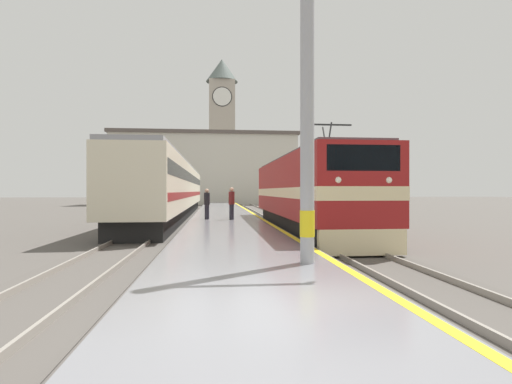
{
  "coord_description": "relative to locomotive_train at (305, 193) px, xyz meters",
  "views": [
    {
      "loc": [
        -0.73,
        -5.64,
        2.07
      ],
      "look_at": [
        2.19,
        22.81,
        2.0
      ],
      "focal_mm": 28.0,
      "sensor_mm": 36.0,
      "label": 1
    }
  ],
  "objects": [
    {
      "name": "ground_plane",
      "position": [
        -3.77,
        15.92,
        -1.95
      ],
      "size": [
        200.0,
        200.0,
        0.0
      ],
      "primitive_type": "plane",
      "color": "#514C47"
    },
    {
      "name": "platform",
      "position": [
        -3.77,
        10.92,
        -1.73
      ],
      "size": [
        4.35,
        140.0,
        0.43
      ],
      "color": "slate",
      "rests_on": "ground"
    },
    {
      "name": "rail_track_near",
      "position": [
        0.0,
        10.92,
        -1.92
      ],
      "size": [
        2.84,
        140.0,
        0.16
      ],
      "color": "#514C47",
      "rests_on": "ground"
    },
    {
      "name": "rail_track_far",
      "position": [
        -7.77,
        10.92,
        -1.92
      ],
      "size": [
        2.83,
        140.0,
        0.16
      ],
      "color": "#514C47",
      "rests_on": "ground"
    },
    {
      "name": "locomotive_train",
      "position": [
        0.0,
        0.0,
        0.0
      ],
      "size": [
        2.92,
        16.16,
        4.78
      ],
      "color": "black",
      "rests_on": "ground"
    },
    {
      "name": "passenger_train",
      "position": [
        -7.77,
        12.44,
        0.29
      ],
      "size": [
        2.92,
        33.81,
        4.17
      ],
      "color": "black",
      "rests_on": "ground"
    },
    {
      "name": "catenary_mast",
      "position": [
        -2.35,
        -10.81,
        2.16
      ],
      "size": [
        2.74,
        0.34,
        7.51
      ],
      "color": "#9E9EA3",
      "rests_on": "platform"
    },
    {
      "name": "person_on_platform",
      "position": [
        -3.56,
        3.11,
        -0.54
      ],
      "size": [
        0.34,
        0.34,
        1.85
      ],
      "color": "#23232D",
      "rests_on": "platform"
    },
    {
      "name": "second_waiting_passenger",
      "position": [
        -4.98,
        3.57,
        -0.58
      ],
      "size": [
        0.34,
        0.34,
        1.77
      ],
      "color": "#23232D",
      "rests_on": "platform"
    },
    {
      "name": "clock_tower",
      "position": [
        -3.22,
        55.09,
        12.35
      ],
      "size": [
        5.89,
        5.89,
        26.72
      ],
      "color": "#ADA393",
      "rests_on": "ground"
    },
    {
      "name": "station_building",
      "position": [
        -5.99,
        42.31,
        3.58
      ],
      "size": [
        28.19,
        7.64,
        11.01
      ],
      "color": "beige",
      "rests_on": "ground"
    }
  ]
}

